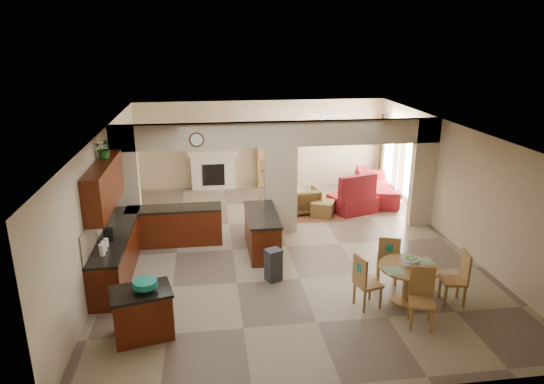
{
  "coord_description": "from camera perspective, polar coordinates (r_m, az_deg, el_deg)",
  "views": [
    {
      "loc": [
        -1.76,
        -10.33,
        4.75
      ],
      "look_at": [
        -0.31,
        0.3,
        1.28
      ],
      "focal_mm": 32.0,
      "sensor_mm": 36.0,
      "label": 1
    }
  ],
  "objects": [
    {
      "name": "floor",
      "position": [
        11.5,
        1.75,
        -6.45
      ],
      "size": [
        10.0,
        10.0,
        0.0
      ],
      "primitive_type": "plane",
      "color": "#85795C",
      "rests_on": "ground"
    },
    {
      "name": "ceiling",
      "position": [
        10.66,
        1.89,
        7.39
      ],
      "size": [
        10.0,
        10.0,
        0.0
      ],
      "primitive_type": "plane",
      "rotation": [
        3.14,
        0.0,
        0.0
      ],
      "color": "white",
      "rests_on": "wall_back"
    },
    {
      "name": "wall_back",
      "position": [
        15.79,
        -1.2,
        5.68
      ],
      "size": [
        8.0,
        0.0,
        8.0
      ],
      "primitive_type": "plane",
      "rotation": [
        1.57,
        0.0,
        0.0
      ],
      "color": "#C6B491",
      "rests_on": "floor"
    },
    {
      "name": "wall_front",
      "position": [
        6.54,
        9.27,
        -13.14
      ],
      "size": [
        8.0,
        0.0,
        8.0
      ],
      "primitive_type": "plane",
      "rotation": [
        -1.57,
        0.0,
        0.0
      ],
      "color": "#C6B491",
      "rests_on": "floor"
    },
    {
      "name": "wall_left",
      "position": [
        11.09,
        -19.03,
        -0.66
      ],
      "size": [
        0.0,
        10.0,
        10.0
      ],
      "primitive_type": "plane",
      "rotation": [
        1.57,
        0.0,
        1.57
      ],
      "color": "#C6B491",
      "rests_on": "floor"
    },
    {
      "name": "wall_right",
      "position": [
        12.29,
        20.53,
        0.96
      ],
      "size": [
        0.0,
        10.0,
        10.0
      ],
      "primitive_type": "plane",
      "rotation": [
        1.57,
        0.0,
        -1.57
      ],
      "color": "#C6B491",
      "rests_on": "floor"
    },
    {
      "name": "partition_left_pier",
      "position": [
        11.97,
        -16.76,
        0.91
      ],
      "size": [
        0.6,
        0.25,
        2.8
      ],
      "primitive_type": "cube",
      "color": "#C6B491",
      "rests_on": "floor"
    },
    {
      "name": "partition_center_pier",
      "position": [
        12.03,
        1.02,
        0.28
      ],
      "size": [
        0.8,
        0.25,
        2.2
      ],
      "primitive_type": "cube",
      "color": "#C6B491",
      "rests_on": "floor"
    },
    {
      "name": "partition_right_pier",
      "position": [
        13.02,
        17.35,
        2.19
      ],
      "size": [
        0.6,
        0.25,
        2.8
      ],
      "primitive_type": "cube",
      "color": "#C6B491",
      "rests_on": "floor"
    },
    {
      "name": "partition_header",
      "position": [
        11.69,
        1.05,
        6.84
      ],
      "size": [
        8.0,
        0.25,
        0.6
      ],
      "primitive_type": "cube",
      "color": "#C6B491",
      "rests_on": "partition_center_pier"
    },
    {
      "name": "kitchen_counter",
      "position": [
        11.06,
        -15.0,
        -5.51
      ],
      "size": [
        2.52,
        3.29,
        1.48
      ],
      "color": "#3C0A07",
      "rests_on": "floor"
    },
    {
      "name": "upper_cabinets",
      "position": [
        10.15,
        -19.14,
        0.74
      ],
      "size": [
        0.35,
        2.4,
        0.9
      ],
      "primitive_type": "cube",
      "color": "#3C0A07",
      "rests_on": "wall_left"
    },
    {
      "name": "peninsula",
      "position": [
        11.14,
        -1.19,
        -4.72
      ],
      "size": [
        0.7,
        1.85,
        0.91
      ],
      "color": "#3C0A07",
      "rests_on": "floor"
    },
    {
      "name": "wall_clock",
      "position": [
        11.42,
        -8.86,
        6.11
      ],
      "size": [
        0.34,
        0.03,
        0.34
      ],
      "primitive_type": "cylinder",
      "rotation": [
        1.57,
        0.0,
        0.0
      ],
      "color": "#462B17",
      "rests_on": "partition_header"
    },
    {
      "name": "rug",
      "position": [
        13.63,
        5.28,
        -2.51
      ],
      "size": [
        1.6,
        1.3,
        0.01
      ],
      "primitive_type": "cube",
      "color": "#994F37",
      "rests_on": "floor"
    },
    {
      "name": "fireplace",
      "position": [
        15.72,
        -6.92,
        2.55
      ],
      "size": [
        1.6,
        0.35,
        1.2
      ],
      "color": "silver",
      "rests_on": "floor"
    },
    {
      "name": "shelving_unit",
      "position": [
        15.77,
        0.16,
        3.81
      ],
      "size": [
        1.0,
        0.32,
        1.8
      ],
      "primitive_type": "cube",
      "color": "brown",
      "rests_on": "floor"
    },
    {
      "name": "window_a",
      "position": [
        14.32,
        16.12,
        2.87
      ],
      "size": [
        0.02,
        0.9,
        1.9
      ],
      "primitive_type": "cube",
      "color": "white",
      "rests_on": "wall_right"
    },
    {
      "name": "window_b",
      "position": [
        15.84,
        13.71,
        4.47
      ],
      "size": [
        0.02,
        0.9,
        1.9
      ],
      "primitive_type": "cube",
      "color": "white",
      "rests_on": "wall_right"
    },
    {
      "name": "glazed_door",
      "position": [
        15.11,
        14.81,
        3.16
      ],
      "size": [
        0.02,
        0.7,
        2.1
      ],
      "primitive_type": "cube",
      "color": "white",
      "rests_on": "wall_right"
    },
    {
      "name": "drape_a_left",
      "position": [
        13.77,
        16.95,
        2.21
      ],
      "size": [
        0.1,
        0.28,
        2.3
      ],
      "primitive_type": "cube",
      "color": "#3C1A18",
      "rests_on": "wall_right"
    },
    {
      "name": "drape_a_right",
      "position": [
        14.83,
        15.07,
        3.47
      ],
      "size": [
        0.1,
        0.28,
        2.3
      ],
      "primitive_type": "cube",
      "color": "#3C1A18",
      "rests_on": "wall_right"
    },
    {
      "name": "drape_b_left",
      "position": [
        15.28,
        14.37,
        3.94
      ],
      "size": [
        0.1,
        0.28,
        2.3
      ],
      "primitive_type": "cube",
      "color": "#3C1A18",
      "rests_on": "wall_right"
    },
    {
      "name": "drape_b_right",
      "position": [
        16.37,
        12.83,
        4.96
      ],
      "size": [
        0.1,
        0.28,
        2.3
      ],
      "primitive_type": "cube",
      "color": "#3C1A18",
      "rests_on": "wall_right"
    },
    {
      "name": "ceiling_fan",
      "position": [
        13.9,
        5.97,
        8.78
      ],
      "size": [
        1.0,
        1.0,
        0.1
      ],
      "primitive_type": "cylinder",
      "color": "white",
      "rests_on": "ceiling"
    },
    {
      "name": "kitchen_island",
      "position": [
        8.43,
        -15.01,
        -13.6
      ],
      "size": [
        1.1,
        0.9,
        0.84
      ],
      "rotation": [
        0.0,
        0.0,
        0.23
      ],
      "color": "#3C0A07",
      "rests_on": "floor"
    },
    {
      "name": "teal_bowl",
      "position": [
        8.15,
        -14.68,
        -10.64
      ],
      "size": [
        0.38,
        0.38,
        0.18
      ],
      "primitive_type": "cylinder",
      "color": "#13856D",
      "rests_on": "kitchen_island"
    },
    {
      "name": "trash_can",
      "position": [
        9.89,
        0.16,
        -8.72
      ],
      "size": [
        0.37,
        0.35,
        0.62
      ],
      "primitive_type": "cube",
      "rotation": [
        0.0,
        0.0,
        0.43
      ],
      "color": "#303032",
      "rests_on": "floor"
    },
    {
      "name": "dining_table",
      "position": [
        9.39,
        15.68,
        -9.73
      ],
      "size": [
        1.09,
        1.09,
        0.74
      ],
      "color": "brown",
      "rests_on": "floor"
    },
    {
      "name": "fruit_bowl",
      "position": [
        9.25,
        16.01,
        -7.88
      ],
      "size": [
        0.33,
        0.33,
        0.18
      ],
      "primitive_type": "cylinder",
      "color": "#68A122",
      "rests_on": "dining_table"
    },
    {
      "name": "sofa",
      "position": [
        15.15,
        12.11,
        0.76
      ],
      "size": [
        2.77,
        1.52,
        0.76
      ],
      "primitive_type": "imported",
      "rotation": [
        0.0,
        0.0,
        1.37
      ],
      "color": "maroon",
      "rests_on": "floor"
    },
    {
      "name": "chaise",
      "position": [
        13.88,
        9.45,
        -1.32
      ],
      "size": [
        1.4,
        1.27,
        0.46
      ],
      "primitive_type": "cube",
      "rotation": [
        0.0,
        0.0,
        0.33
      ],
      "color": "maroon",
      "rests_on": "floor"
    },
    {
      "name": "armchair",
      "position": [
        13.61,
        3.85,
        -0.96
      ],
      "size": [
        0.86,
        0.88,
        0.7
      ],
      "primitive_type": "imported",
      "rotation": [
        0.0,
        0.0,
        3.3
      ],
      "color": "maroon",
      "rests_on": "floor"
    },
    {
      "name": "ottoman",
      "position": [
        13.4,
        5.99,
        -1.95
      ],
      "size": [
        0.77,
        0.77,
        0.42
      ],
      "primitive_type": "cube",
      "rotation": [
        0.0,
        0.0,
        -0.42
      ],
      "color": "maroon",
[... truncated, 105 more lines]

